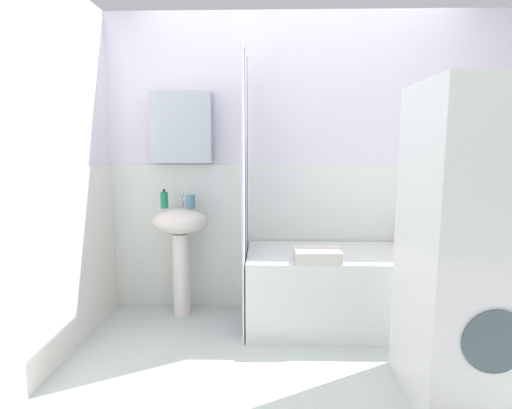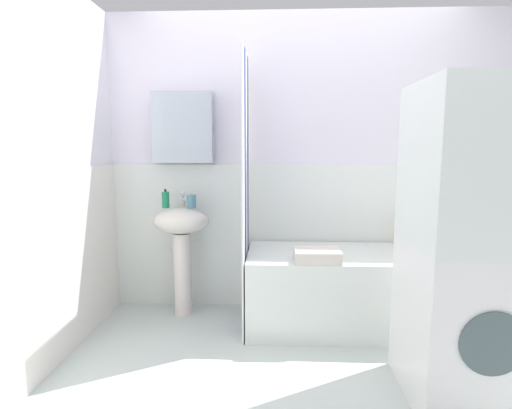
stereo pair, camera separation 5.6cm
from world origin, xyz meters
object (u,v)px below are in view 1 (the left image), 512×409
object	(u,v)px
washer_dryer_stack	(467,245)
conditioner_bottle	(419,234)
sink	(181,238)
soap_dispenser	(164,200)
body_wash_bottle	(406,231)
toothbrush_cup	(191,201)
bathtub	(345,289)
towel_folded	(317,255)

from	to	relation	value
washer_dryer_stack	conditioner_bottle	bearing A→B (deg)	81.37
sink	soap_dispenser	world-z (taller)	soap_dispenser
sink	conditioner_bottle	xyz separation A→B (m)	(1.91, 0.13, 0.01)
soap_dispenser	body_wash_bottle	distance (m)	1.95
soap_dispenser	toothbrush_cup	distance (m)	0.21
soap_dispenser	bathtub	world-z (taller)	soap_dispenser
conditioner_bottle	body_wash_bottle	size ratio (longest dim) A/B	0.73
toothbrush_cup	sink	bearing A→B (deg)	-156.67
body_wash_bottle	towel_folded	xyz separation A→B (m)	(-0.77, -0.51, -0.07)
body_wash_bottle	washer_dryer_stack	bearing A→B (deg)	-93.54
toothbrush_cup	towel_folded	size ratio (longest dim) A/B	0.34
soap_dispenser	washer_dryer_stack	world-z (taller)	washer_dryer_stack
washer_dryer_stack	soap_dispenser	bearing A→B (deg)	150.31
body_wash_bottle	washer_dryer_stack	size ratio (longest dim) A/B	0.13
towel_folded	conditioner_bottle	bearing A→B (deg)	30.76
sink	bathtub	world-z (taller)	sink
sink	body_wash_bottle	bearing A→B (deg)	3.74
bathtub	washer_dryer_stack	xyz separation A→B (m)	(0.46, -0.87, 0.55)
soap_dispenser	towel_folded	size ratio (longest dim) A/B	0.49
toothbrush_cup	conditioner_bottle	world-z (taller)	toothbrush_cup
sink	towel_folded	world-z (taller)	sink
sink	towel_folded	distance (m)	1.10
soap_dispenser	bathtub	distance (m)	1.55
conditioner_bottle	washer_dryer_stack	bearing A→B (deg)	-98.63
sink	toothbrush_cup	distance (m)	0.30
body_wash_bottle	washer_dryer_stack	distance (m)	1.16
body_wash_bottle	bathtub	bearing A→B (deg)	-152.16
conditioner_bottle	towel_folded	size ratio (longest dim) A/B	0.53
sink	bathtub	bearing A→B (deg)	-7.24
bathtub	towel_folded	size ratio (longest dim) A/B	4.72
conditioner_bottle	washer_dryer_stack	xyz separation A→B (m)	(-0.18, -1.16, 0.19)
sink	towel_folded	size ratio (longest dim) A/B	2.78
conditioner_bottle	towel_folded	bearing A→B (deg)	-149.24
sink	toothbrush_cup	world-z (taller)	toothbrush_cup
sink	washer_dryer_stack	world-z (taller)	washer_dryer_stack
bathtub	body_wash_bottle	xyz separation A→B (m)	(0.53, 0.28, 0.39)
toothbrush_cup	washer_dryer_stack	bearing A→B (deg)	-32.80
soap_dispenser	towel_folded	bearing A→B (deg)	-20.12
soap_dispenser	sink	bearing A→B (deg)	-13.00
toothbrush_cup	bathtub	world-z (taller)	toothbrush_cup
bathtub	towel_folded	world-z (taller)	towel_folded
conditioner_bottle	body_wash_bottle	xyz separation A→B (m)	(-0.10, -0.01, 0.03)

